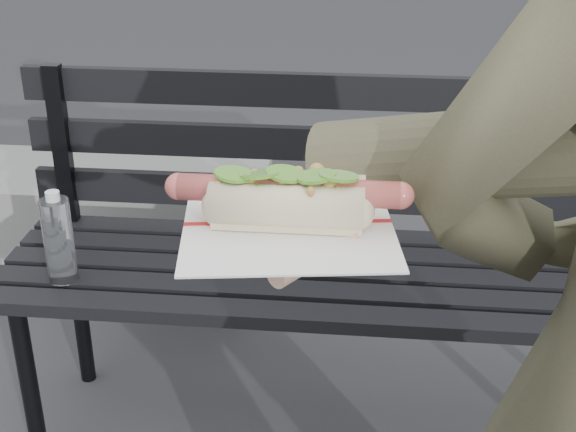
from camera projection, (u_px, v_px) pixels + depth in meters
The scene contains 3 objects.
park_bench at pixel (326, 238), 1.84m from camera, with size 1.50×0.44×0.88m.
concrete_block at pixel (83, 227), 2.62m from camera, with size 1.20×0.40×0.40m, color slate.
held_hotdog at pixel (498, 167), 0.75m from camera, with size 0.63×0.30×0.20m.
Camera 1 is at (0.00, -0.61, 1.37)m, focal length 50.00 mm.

